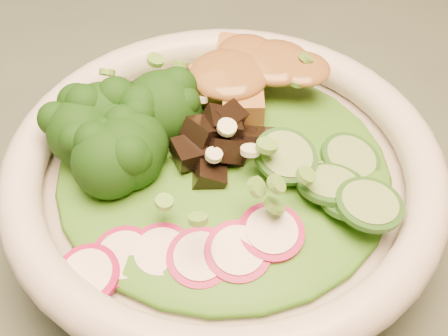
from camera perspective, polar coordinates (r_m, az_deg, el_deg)
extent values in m
cylinder|color=black|center=(1.06, 13.83, 0.00)|extent=(0.06, 0.06, 0.72)
cylinder|color=silver|center=(0.44, 0.00, -3.14)|extent=(0.26, 0.26, 0.06)
torus|color=silver|center=(0.41, 0.00, 0.16)|extent=(0.29, 0.29, 0.03)
ellipsoid|color=#266615|center=(0.41, 0.00, 0.09)|extent=(0.22, 0.22, 0.03)
ellipsoid|color=brown|center=(0.44, 2.43, 8.82)|extent=(0.08, 0.06, 0.02)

